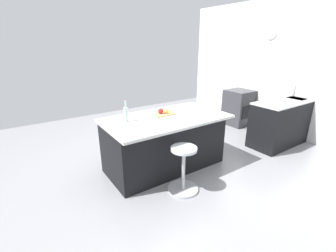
# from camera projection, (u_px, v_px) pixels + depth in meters

# --- Properties ---
(ground_plane) EXTENTS (7.68, 7.68, 0.00)m
(ground_plane) POSITION_uv_depth(u_px,v_px,m) (177.00, 166.00, 3.98)
(ground_plane) COLOR gray
(interior_partition_left) EXTENTS (0.15, 5.68, 2.91)m
(interior_partition_left) POSITION_uv_depth(u_px,v_px,m) (287.00, 69.00, 5.06)
(interior_partition_left) COLOR silver
(interior_partition_left) RESTS_ON ground_plane
(sink_cabinet) EXTENTS (1.94, 0.60, 1.19)m
(sink_cabinet) POSITION_uv_depth(u_px,v_px,m) (289.00, 120.00, 4.90)
(sink_cabinet) COLOR black
(sink_cabinet) RESTS_ON ground_plane
(oven_range) EXTENTS (0.60, 0.61, 0.88)m
(oven_range) POSITION_uv_depth(u_px,v_px,m) (238.00, 107.00, 5.93)
(oven_range) COLOR #38383D
(oven_range) RESTS_ON ground_plane
(kitchen_island) EXTENTS (1.95, 1.09, 0.89)m
(kitchen_island) POSITION_uv_depth(u_px,v_px,m) (165.00, 142.00, 3.85)
(kitchen_island) COLOR black
(kitchen_island) RESTS_ON ground_plane
(stool_by_window) EXTENTS (0.44, 0.44, 0.67)m
(stool_by_window) POSITION_uv_depth(u_px,v_px,m) (183.00, 171.00, 3.25)
(stool_by_window) COLOR #B7B7BC
(stool_by_window) RESTS_ON ground_plane
(cutting_board) EXTENTS (0.36, 0.24, 0.02)m
(cutting_board) POSITION_uv_depth(u_px,v_px,m) (163.00, 114.00, 3.80)
(cutting_board) COLOR tan
(cutting_board) RESTS_ON kitchen_island
(apple_red) EXTENTS (0.09, 0.09, 0.09)m
(apple_red) POSITION_uv_depth(u_px,v_px,m) (161.00, 111.00, 3.76)
(apple_red) COLOR red
(apple_red) RESTS_ON cutting_board
(apple_yellow) EXTENTS (0.07, 0.07, 0.07)m
(apple_yellow) POSITION_uv_depth(u_px,v_px,m) (167.00, 111.00, 3.78)
(apple_yellow) COLOR gold
(apple_yellow) RESTS_ON cutting_board
(water_bottle) EXTENTS (0.06, 0.06, 0.31)m
(water_bottle) POSITION_uv_depth(u_px,v_px,m) (126.00, 114.00, 3.42)
(water_bottle) COLOR silver
(water_bottle) RESTS_ON kitchen_island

